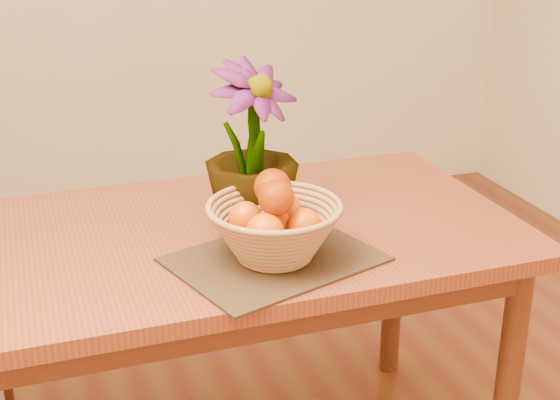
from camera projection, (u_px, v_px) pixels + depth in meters
name	position (u px, v px, depth m)	size (l,w,h in m)	color
table	(237.00, 260.00, 1.96)	(1.40, 0.80, 0.75)	maroon
placemat	(275.00, 259.00, 1.76)	(0.44, 0.33, 0.01)	#362313
wicker_basket	(275.00, 233.00, 1.74)	(0.30, 0.30, 0.12)	#AF7848
orange_pile	(274.00, 207.00, 1.71)	(0.19, 0.19, 0.15)	#DC5703
potted_plant	(252.00, 147.00, 1.87)	(0.23, 0.23, 0.41)	#1E4A15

